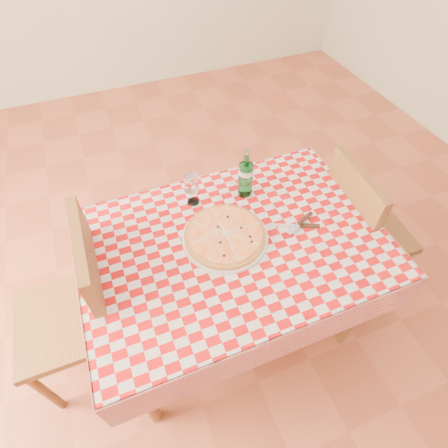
% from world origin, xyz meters
% --- Properties ---
extents(dining_table, '(1.20, 0.80, 0.75)m').
position_xyz_m(dining_table, '(0.00, 0.00, 0.66)').
color(dining_table, brown).
rests_on(dining_table, ground).
extents(tablecloth, '(1.30, 0.90, 0.01)m').
position_xyz_m(tablecloth, '(0.00, 0.00, 0.75)').
color(tablecloth, '#AE0A0C').
rests_on(tablecloth, dining_table).
extents(chair_near, '(0.45, 0.45, 0.92)m').
position_xyz_m(chair_near, '(0.73, 0.02, 0.53)').
color(chair_near, brown).
rests_on(chair_near, ground).
extents(chair_far, '(0.44, 0.44, 0.97)m').
position_xyz_m(chair_far, '(-0.69, 0.08, 0.56)').
color(chair_far, brown).
rests_on(chair_far, ground).
extents(pizza_plate, '(0.37, 0.37, 0.05)m').
position_xyz_m(pizza_plate, '(-0.03, 0.03, 0.78)').
color(pizza_plate, '#C88942').
rests_on(pizza_plate, tablecloth).
extents(water_bottle, '(0.08, 0.08, 0.25)m').
position_xyz_m(water_bottle, '(0.17, 0.26, 0.88)').
color(water_bottle, '#1A6A2E').
rests_on(water_bottle, tablecloth).
extents(wine_glass, '(0.07, 0.07, 0.17)m').
position_xyz_m(wine_glass, '(-0.09, 0.29, 0.84)').
color(wine_glass, white).
rests_on(wine_glass, tablecloth).
extents(cutlery, '(0.25, 0.21, 0.03)m').
position_xyz_m(cutlery, '(0.30, -0.03, 0.77)').
color(cutlery, silver).
rests_on(cutlery, tablecloth).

